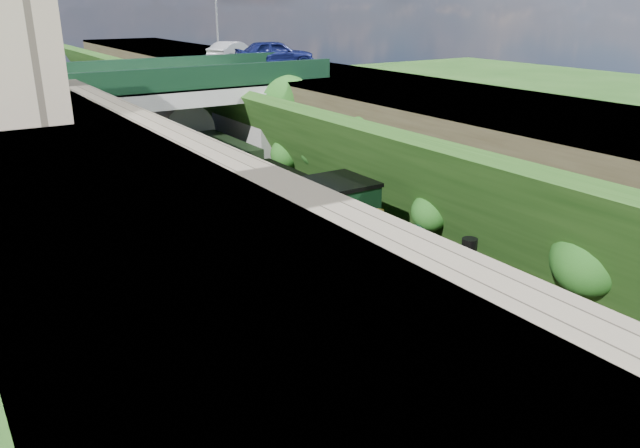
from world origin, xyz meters
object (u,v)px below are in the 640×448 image
(tender, at_px, (276,211))
(tree, at_px, (284,109))
(road_bridge, at_px, (183,121))
(locomotive, at_px, (380,261))
(car_blue, at_px, (275,54))
(lamppost, at_px, (217,12))
(car_silver, at_px, (233,52))

(tender, bearing_deg, tree, 57.43)
(tree, bearing_deg, road_bridge, 154.56)
(road_bridge, distance_m, locomotive, 17.25)
(tender, bearing_deg, car_blue, 60.74)
(tree, bearing_deg, lamppost, 83.37)
(lamppost, height_order, locomotive, lamppost)
(lamppost, bearing_deg, tender, -107.89)
(road_bridge, height_order, car_blue, car_blue)
(road_bridge, relative_size, tree, 2.42)
(tree, height_order, tender, tree)
(tree, distance_m, car_silver, 11.25)
(tender, bearing_deg, road_bridge, 91.50)
(car_blue, xyz_separation_m, locomotive, (-7.40, -20.57, -5.21))
(road_bridge, xyz_separation_m, car_silver, (7.10, 8.44, 2.86))
(car_silver, relative_size, tender, 0.70)
(lamppost, distance_m, car_silver, 2.79)
(lamppost, bearing_deg, car_silver, -30.28)
(road_bridge, height_order, lamppost, lamppost)
(car_blue, distance_m, tender, 16.10)
(road_bridge, bearing_deg, tender, -88.50)
(road_bridge, relative_size, tender, 2.67)
(lamppost, bearing_deg, car_blue, -75.84)
(car_silver, bearing_deg, lamppost, 30.79)
(road_bridge, relative_size, lamppost, 2.67)
(car_silver, bearing_deg, tender, 130.44)
(lamppost, bearing_deg, locomotive, -103.03)
(road_bridge, xyz_separation_m, tree, (4.97, -2.36, 0.57))
(lamppost, relative_size, car_silver, 1.43)
(lamppost, height_order, car_blue, lamppost)
(car_silver, bearing_deg, road_bridge, 110.99)
(car_blue, bearing_deg, car_silver, 17.33)
(car_blue, distance_m, car_silver, 5.01)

